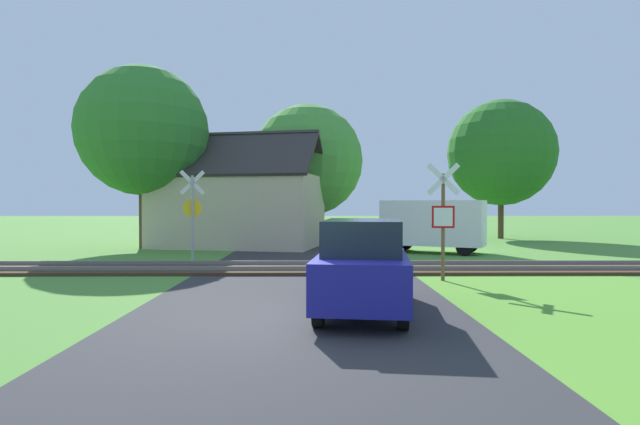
# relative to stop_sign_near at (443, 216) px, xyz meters

# --- Properties ---
(ground_plane) EXTENTS (160.00, 160.00, 0.00)m
(ground_plane) POSITION_rel_stop_sign_near_xyz_m (-3.80, -4.33, -1.76)
(ground_plane) COLOR #4C8433
(road_asphalt) EXTENTS (6.43, 80.00, 0.01)m
(road_asphalt) POSITION_rel_stop_sign_near_xyz_m (-3.80, -2.33, -1.75)
(road_asphalt) COLOR #2D2D30
(road_asphalt) RESTS_ON ground
(rail_track) EXTENTS (60.00, 2.60, 0.22)m
(rail_track) POSITION_rel_stop_sign_near_xyz_m (-3.80, 2.22, -1.70)
(rail_track) COLOR #422D1E
(rail_track) RESTS_ON ground
(stop_sign_near) EXTENTS (0.86, 0.22, 3.19)m
(stop_sign_near) POSITION_rel_stop_sign_near_xyz_m (0.00, 0.00, 0.00)
(stop_sign_near) COLOR brown
(stop_sign_near) RESTS_ON ground
(crossing_sign_far) EXTENTS (0.85, 0.27, 3.28)m
(crossing_sign_far) POSITION_rel_stop_sign_near_xyz_m (-7.79, 4.18, 0.15)
(crossing_sign_far) COLOR #9E9EA5
(crossing_sign_far) RESTS_ON ground
(house) EXTENTS (8.90, 6.78, 5.64)m
(house) POSITION_rel_stop_sign_near_xyz_m (-7.20, 11.16, 0.16)
(house) COLOR #C6B293
(house) RESTS_ON ground
(tree_center) EXTENTS (6.15, 6.15, 7.60)m
(tree_center) POSITION_rel_stop_sign_near_xyz_m (-3.90, 14.30, 2.76)
(tree_center) COLOR #513823
(tree_center) RESTS_ON ground
(tree_far) EXTENTS (6.38, 6.38, 8.38)m
(tree_far) POSITION_rel_stop_sign_near_xyz_m (7.80, 16.70, 3.43)
(tree_far) COLOR #513823
(tree_far) RESTS_ON ground
(tree_left) EXTENTS (6.08, 6.08, 8.56)m
(tree_left) POSITION_rel_stop_sign_near_xyz_m (-11.56, 10.13, 3.76)
(tree_left) COLOR #513823
(tree_left) RESTS_ON ground
(mail_truck) EXTENTS (5.22, 3.75, 2.24)m
(mail_truck) POSITION_rel_stop_sign_near_xyz_m (1.43, 7.92, -0.52)
(mail_truck) COLOR white
(mail_truck) RESTS_ON ground
(parked_car) EXTENTS (2.12, 4.17, 1.78)m
(parked_car) POSITION_rel_stop_sign_near_xyz_m (-2.54, -3.85, -0.86)
(parked_car) COLOR navy
(parked_car) RESTS_ON ground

